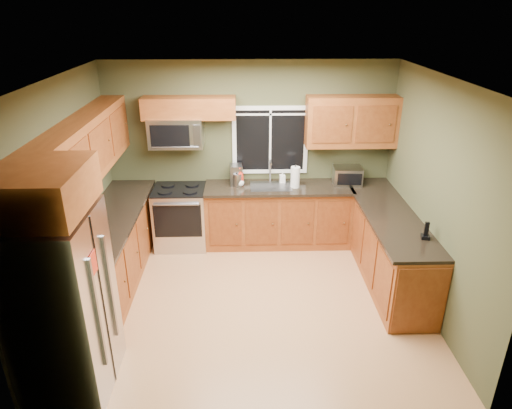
{
  "coord_description": "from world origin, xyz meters",
  "views": [
    {
      "loc": [
        -0.09,
        -4.75,
        3.4
      ],
      "look_at": [
        0.05,
        0.35,
        1.15
      ],
      "focal_mm": 32.0,
      "sensor_mm": 36.0,
      "label": 1
    }
  ],
  "objects_px": {
    "microwave": "(176,132)",
    "soap_bottle_a": "(240,177)",
    "coffee_maker": "(236,175)",
    "kettle": "(238,179)",
    "cordless_phone": "(426,234)",
    "range": "(181,217)",
    "soap_bottle_c": "(240,181)",
    "soap_bottle_b": "(282,177)",
    "toaster_oven": "(347,176)",
    "paper_towel_roll": "(295,177)",
    "refrigerator": "(64,306)"
  },
  "relations": [
    {
      "from": "kettle",
      "to": "cordless_phone",
      "type": "height_order",
      "value": "kettle"
    },
    {
      "from": "microwave",
      "to": "soap_bottle_b",
      "type": "bearing_deg",
      "value": 0.74
    },
    {
      "from": "microwave",
      "to": "toaster_oven",
      "type": "relative_size",
      "value": 1.77
    },
    {
      "from": "soap_bottle_a",
      "to": "soap_bottle_b",
      "type": "relative_size",
      "value": 1.6
    },
    {
      "from": "kettle",
      "to": "soap_bottle_a",
      "type": "relative_size",
      "value": 0.83
    },
    {
      "from": "soap_bottle_b",
      "to": "range",
      "type": "bearing_deg",
      "value": -174.18
    },
    {
      "from": "soap_bottle_a",
      "to": "cordless_phone",
      "type": "distance_m",
      "value": 2.72
    },
    {
      "from": "cordless_phone",
      "to": "coffee_maker",
      "type": "bearing_deg",
      "value": 140.78
    },
    {
      "from": "range",
      "to": "toaster_oven",
      "type": "height_order",
      "value": "toaster_oven"
    },
    {
      "from": "soap_bottle_c",
      "to": "toaster_oven",
      "type": "bearing_deg",
      "value": 1.84
    },
    {
      "from": "coffee_maker",
      "to": "soap_bottle_a",
      "type": "bearing_deg",
      "value": -50.47
    },
    {
      "from": "range",
      "to": "paper_towel_roll",
      "type": "height_order",
      "value": "paper_towel_roll"
    },
    {
      "from": "microwave",
      "to": "soap_bottle_c",
      "type": "bearing_deg",
      "value": -6.73
    },
    {
      "from": "range",
      "to": "cordless_phone",
      "type": "bearing_deg",
      "value": -28.83
    },
    {
      "from": "toaster_oven",
      "to": "soap_bottle_b",
      "type": "height_order",
      "value": "toaster_oven"
    },
    {
      "from": "soap_bottle_a",
      "to": "cordless_phone",
      "type": "xyz_separation_m",
      "value": [
        2.12,
        -1.71,
        -0.08
      ]
    },
    {
      "from": "range",
      "to": "soap_bottle_a",
      "type": "relative_size",
      "value": 3.26
    },
    {
      "from": "soap_bottle_a",
      "to": "refrigerator",
      "type": "bearing_deg",
      "value": -119.45
    },
    {
      "from": "soap_bottle_a",
      "to": "soap_bottle_b",
      "type": "bearing_deg",
      "value": 10.02
    },
    {
      "from": "soap_bottle_a",
      "to": "soap_bottle_c",
      "type": "xyz_separation_m",
      "value": [
        -0.0,
        -0.01,
        -0.06
      ]
    },
    {
      "from": "soap_bottle_b",
      "to": "cordless_phone",
      "type": "distance_m",
      "value": 2.35
    },
    {
      "from": "kettle",
      "to": "refrigerator",
      "type": "bearing_deg",
      "value": -118.95
    },
    {
      "from": "microwave",
      "to": "cordless_phone",
      "type": "relative_size",
      "value": 3.66
    },
    {
      "from": "soap_bottle_c",
      "to": "cordless_phone",
      "type": "height_order",
      "value": "cordless_phone"
    },
    {
      "from": "soap_bottle_c",
      "to": "cordless_phone",
      "type": "relative_size",
      "value": 0.76
    },
    {
      "from": "coffee_maker",
      "to": "kettle",
      "type": "bearing_deg",
      "value": -74.04
    },
    {
      "from": "kettle",
      "to": "soap_bottle_c",
      "type": "relative_size",
      "value": 1.52
    },
    {
      "from": "coffee_maker",
      "to": "cordless_phone",
      "type": "distance_m",
      "value": 2.82
    },
    {
      "from": "refrigerator",
      "to": "soap_bottle_c",
      "type": "bearing_deg",
      "value": 60.48
    },
    {
      "from": "kettle",
      "to": "paper_towel_roll",
      "type": "bearing_deg",
      "value": -4.3
    },
    {
      "from": "microwave",
      "to": "soap_bottle_b",
      "type": "xyz_separation_m",
      "value": [
        1.53,
        0.02,
        -0.7
      ]
    },
    {
      "from": "refrigerator",
      "to": "soap_bottle_a",
      "type": "relative_size",
      "value": 6.27
    },
    {
      "from": "paper_towel_roll",
      "to": "soap_bottle_c",
      "type": "height_order",
      "value": "paper_towel_roll"
    },
    {
      "from": "toaster_oven",
      "to": "coffee_maker",
      "type": "relative_size",
      "value": 1.45
    },
    {
      "from": "soap_bottle_c",
      "to": "cordless_phone",
      "type": "xyz_separation_m",
      "value": [
        2.12,
        -1.69,
        -0.02
      ]
    },
    {
      "from": "kettle",
      "to": "soap_bottle_a",
      "type": "distance_m",
      "value": 0.05
    },
    {
      "from": "refrigerator",
      "to": "kettle",
      "type": "relative_size",
      "value": 7.53
    },
    {
      "from": "kettle",
      "to": "toaster_oven",
      "type": "bearing_deg",
      "value": 1.59
    },
    {
      "from": "refrigerator",
      "to": "soap_bottle_c",
      "type": "xyz_separation_m",
      "value": [
        1.59,
        2.8,
        0.12
      ]
    },
    {
      "from": "toaster_oven",
      "to": "kettle",
      "type": "xyz_separation_m",
      "value": [
        -1.62,
        -0.05,
        -0.02
      ]
    },
    {
      "from": "kettle",
      "to": "soap_bottle_c",
      "type": "xyz_separation_m",
      "value": [
        0.03,
        -0.01,
        -0.03
      ]
    },
    {
      "from": "coffee_maker",
      "to": "microwave",
      "type": "bearing_deg",
      "value": 178.72
    },
    {
      "from": "coffee_maker",
      "to": "kettle",
      "type": "height_order",
      "value": "coffee_maker"
    },
    {
      "from": "kettle",
      "to": "soap_bottle_a",
      "type": "height_order",
      "value": "soap_bottle_a"
    },
    {
      "from": "range",
      "to": "kettle",
      "type": "xyz_separation_m",
      "value": [
        0.86,
        0.04,
        0.58
      ]
    },
    {
      "from": "range",
      "to": "soap_bottle_b",
      "type": "bearing_deg",
      "value": 5.82
    },
    {
      "from": "microwave",
      "to": "soap_bottle_a",
      "type": "distance_m",
      "value": 1.11
    },
    {
      "from": "range",
      "to": "microwave",
      "type": "distance_m",
      "value": 1.27
    },
    {
      "from": "range",
      "to": "paper_towel_roll",
      "type": "distance_m",
      "value": 1.81
    },
    {
      "from": "microwave",
      "to": "soap_bottle_c",
      "type": "height_order",
      "value": "microwave"
    }
  ]
}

